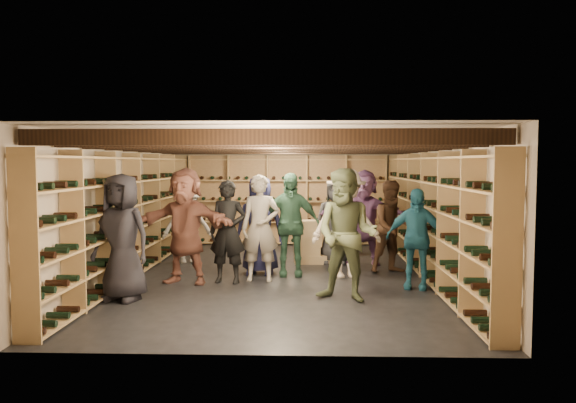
# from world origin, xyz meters

# --- Properties ---
(ground) EXTENTS (8.00, 8.00, 0.00)m
(ground) POSITION_xyz_m (0.00, 0.00, 0.00)
(ground) COLOR black
(ground) RESTS_ON ground
(walls) EXTENTS (5.52, 8.02, 2.40)m
(walls) POSITION_xyz_m (0.00, 0.00, 1.20)
(walls) COLOR tan
(walls) RESTS_ON ground
(ceiling) EXTENTS (5.50, 8.00, 0.01)m
(ceiling) POSITION_xyz_m (0.00, 0.00, 2.40)
(ceiling) COLOR beige
(ceiling) RESTS_ON walls
(ceiling_joists) EXTENTS (5.40, 7.12, 0.18)m
(ceiling_joists) POSITION_xyz_m (0.00, 0.00, 2.26)
(ceiling_joists) COLOR black
(ceiling_joists) RESTS_ON ground
(wine_rack_left) EXTENTS (0.32, 7.50, 2.15)m
(wine_rack_left) POSITION_xyz_m (-2.57, 0.00, 1.08)
(wine_rack_left) COLOR #A3814F
(wine_rack_left) RESTS_ON ground
(wine_rack_right) EXTENTS (0.32, 7.50, 2.15)m
(wine_rack_right) POSITION_xyz_m (2.57, 0.00, 1.08)
(wine_rack_right) COLOR #A3814F
(wine_rack_right) RESTS_ON ground
(wine_rack_back) EXTENTS (4.70, 0.30, 2.15)m
(wine_rack_back) POSITION_xyz_m (0.00, 3.83, 1.07)
(wine_rack_back) COLOR #A3814F
(wine_rack_back) RESTS_ON ground
(crate_stack_left) EXTENTS (0.53, 0.38, 0.85)m
(crate_stack_left) POSITION_xyz_m (0.49, 1.30, 0.42)
(crate_stack_left) COLOR #A18055
(crate_stack_left) RESTS_ON ground
(crate_stack_right) EXTENTS (0.55, 0.41, 0.51)m
(crate_stack_right) POSITION_xyz_m (1.29, 2.38, 0.26)
(crate_stack_right) COLOR #A18055
(crate_stack_right) RESTS_ON ground
(crate_loose) EXTENTS (0.53, 0.37, 0.17)m
(crate_loose) POSITION_xyz_m (0.76, 1.30, 0.09)
(crate_loose) COLOR #A18055
(crate_loose) RESTS_ON ground
(person_0) EXTENTS (1.01, 0.80, 1.83)m
(person_0) POSITION_xyz_m (-2.18, -1.74, 0.91)
(person_0) COLOR black
(person_0) RESTS_ON ground
(person_1) EXTENTS (0.68, 0.51, 1.70)m
(person_1) POSITION_xyz_m (-0.83, -0.52, 0.85)
(person_1) COLOR black
(person_1) RESTS_ON ground
(person_2) EXTENTS (1.13, 1.02, 1.90)m
(person_2) POSITION_xyz_m (1.04, -1.68, 0.95)
(person_2) COLOR #495234
(person_2) RESTS_ON ground
(person_3) EXTENTS (1.32, 0.92, 1.87)m
(person_3) POSITION_xyz_m (1.15, 0.01, 0.94)
(person_3) COLOR beige
(person_3) RESTS_ON ground
(person_4) EXTENTS (1.00, 0.64, 1.58)m
(person_4) POSITION_xyz_m (2.18, -0.85, 0.79)
(person_4) COLOR #226580
(person_4) RESTS_ON ground
(person_5) EXTENTS (1.84, 0.91, 1.90)m
(person_5) POSITION_xyz_m (-1.52, -0.56, 0.95)
(person_5) COLOR brown
(person_5) RESTS_ON ground
(person_6) EXTENTS (0.89, 0.62, 1.75)m
(person_6) POSITION_xyz_m (-0.36, 0.24, 0.87)
(person_6) COLOR #1D1E45
(person_6) RESTS_ON ground
(person_7) EXTENTS (0.65, 0.43, 1.78)m
(person_7) POSITION_xyz_m (-0.31, -0.34, 0.89)
(person_7) COLOR gray
(person_7) RESTS_ON ground
(person_8) EXTENTS (0.97, 0.86, 1.66)m
(person_8) POSITION_xyz_m (2.01, 0.42, 0.83)
(person_8) COLOR #4D3120
(person_8) RESTS_ON ground
(person_9) EXTENTS (1.10, 0.82, 1.52)m
(person_9) POSITION_xyz_m (-1.89, 1.30, 0.76)
(person_9) COLOR #AFA8A0
(person_9) RESTS_ON ground
(person_10) EXTENTS (1.08, 0.49, 1.80)m
(person_10) POSITION_xyz_m (0.17, 0.11, 0.90)
(person_10) COLOR #2C533E
(person_10) RESTS_ON ground
(person_11) EXTENTS (1.79, 0.94, 1.84)m
(person_11) POSITION_xyz_m (1.58, 1.30, 0.92)
(person_11) COLOR #935B97
(person_11) RESTS_ON ground
(person_12) EXTENTS (0.89, 0.66, 1.67)m
(person_12) POSITION_xyz_m (1.03, 1.30, 0.83)
(person_12) COLOR #2E2F33
(person_12) RESTS_ON ground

